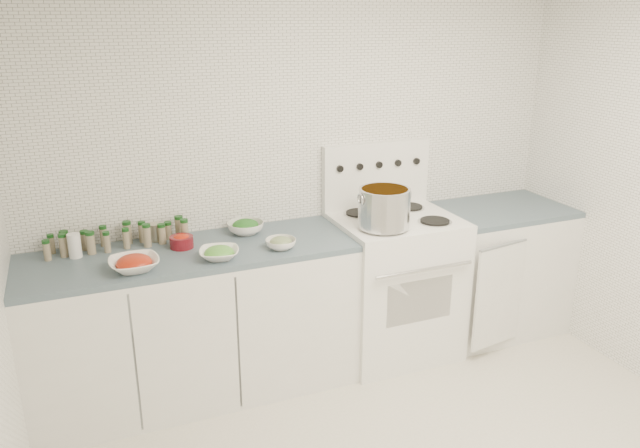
{
  "coord_description": "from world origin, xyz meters",
  "views": [
    {
      "loc": [
        -1.38,
        -2.09,
        2.17
      ],
      "look_at": [
        -0.06,
        1.14,
        0.97
      ],
      "focal_mm": 35.0,
      "sensor_mm": 36.0,
      "label": 1
    }
  ],
  "objects": [
    {
      "name": "bowl_broccoli",
      "position": [
        -0.45,
        1.35,
        0.94
      ],
      "size": [
        0.28,
        0.28,
        0.09
      ],
      "color": "white",
      "rests_on": "counter_left"
    },
    {
      "name": "counter_right",
      "position": [
        1.3,
        1.19,
        0.45
      ],
      "size": [
        0.89,
        0.69,
        0.9
      ],
      "color": "white",
      "rests_on": "ground"
    },
    {
      "name": "tin_can",
      "position": [
        -0.97,
        1.43,
        0.95
      ],
      "size": [
        0.08,
        0.08,
        0.1
      ],
      "primitive_type": "cylinder",
      "rotation": [
        0.0,
        0.0,
        0.05
      ],
      "color": "#AEA693",
      "rests_on": "counter_left"
    },
    {
      "name": "salt_canister",
      "position": [
        -1.42,
        1.33,
        0.97
      ],
      "size": [
        0.08,
        0.08,
        0.13
      ],
      "primitive_type": "cylinder",
      "rotation": [
        0.0,
        0.0,
        0.27
      ],
      "color": "white",
      "rests_on": "counter_left"
    },
    {
      "name": "spice_cluster",
      "position": [
        -1.18,
        1.39,
        0.96
      ],
      "size": [
        0.78,
        0.15,
        0.14
      ],
      "color": "gray",
      "rests_on": "counter_left"
    },
    {
      "name": "room_walls",
      "position": [
        0.0,
        0.0,
        1.56
      ],
      "size": [
        3.54,
        3.04,
        2.52
      ],
      "color": "white",
      "rests_on": "ground"
    },
    {
      "name": "bowl_snowpea",
      "position": [
        -0.7,
        1.02,
        0.93
      ],
      "size": [
        0.26,
        0.26,
        0.07
      ],
      "color": "white",
      "rests_on": "counter_left"
    },
    {
      "name": "stove",
      "position": [
        0.48,
        1.19,
        0.5
      ],
      "size": [
        0.76,
        0.7,
        1.36
      ],
      "color": "white",
      "rests_on": "ground"
    },
    {
      "name": "stock_pot",
      "position": [
        0.31,
        1.03,
        1.07
      ],
      "size": [
        0.33,
        0.31,
        0.23
      ],
      "rotation": [
        0.0,
        0.0,
        -0.42
      ],
      "color": "silver",
      "rests_on": "stove"
    },
    {
      "name": "counter_left",
      "position": [
        -0.82,
        1.19,
        0.45
      ],
      "size": [
        1.85,
        0.62,
        0.9
      ],
      "color": "white",
      "rests_on": "ground"
    },
    {
      "name": "bowl_zucchini",
      "position": [
        -0.34,
        1.03,
        0.93
      ],
      "size": [
        0.2,
        0.2,
        0.07
      ],
      "color": "white",
      "rests_on": "counter_left"
    },
    {
      "name": "bowl_pepper",
      "position": [
        -0.86,
        1.26,
        0.94
      ],
      "size": [
        0.13,
        0.13,
        0.08
      ],
      "color": "#5D1018",
      "rests_on": "counter_left"
    },
    {
      "name": "bowl_tomato",
      "position": [
        -1.14,
        1.02,
        0.94
      ],
      "size": [
        0.26,
        0.26,
        0.09
      ],
      "color": "white",
      "rests_on": "counter_left"
    }
  ]
}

